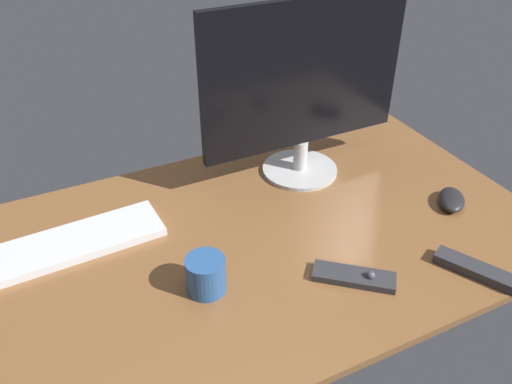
# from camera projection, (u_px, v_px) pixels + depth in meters

# --- Properties ---
(desk) EXTENTS (1.40, 0.84, 0.02)m
(desk) POSITION_uv_depth(u_px,v_px,m) (261.00, 238.00, 1.30)
(desk) COLOR brown
(desk) RESTS_ON ground
(monitor) EXTENTS (0.58, 0.22, 0.49)m
(monitor) POSITION_uv_depth(u_px,v_px,m) (304.00, 86.00, 1.38)
(monitor) COLOR #BDBDBD
(monitor) RESTS_ON desk
(keyboard) EXTENTS (0.42, 0.16, 0.02)m
(keyboard) POSITION_uv_depth(u_px,v_px,m) (76.00, 242.00, 1.25)
(keyboard) COLOR silver
(keyboard) RESTS_ON desk
(computer_mouse) EXTENTS (0.12, 0.13, 0.03)m
(computer_mouse) POSITION_uv_depth(u_px,v_px,m) (451.00, 200.00, 1.39)
(computer_mouse) COLOR black
(computer_mouse) RESTS_ON desk
(media_remote) EXTENTS (0.18, 0.16, 0.03)m
(media_remote) POSITION_uv_depth(u_px,v_px,m) (355.00, 277.00, 1.16)
(media_remote) COLOR #2D2D33
(media_remote) RESTS_ON desk
(tv_remote) EXTENTS (0.12, 0.18, 0.02)m
(tv_remote) POSITION_uv_depth(u_px,v_px,m) (476.00, 270.00, 1.17)
(tv_remote) COLOR #2D2D33
(tv_remote) RESTS_ON desk
(coffee_mug) EXTENTS (0.09, 0.09, 0.08)m
(coffee_mug) POSITION_uv_depth(u_px,v_px,m) (206.00, 275.00, 1.12)
(coffee_mug) COLOR #28518C
(coffee_mug) RESTS_ON desk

